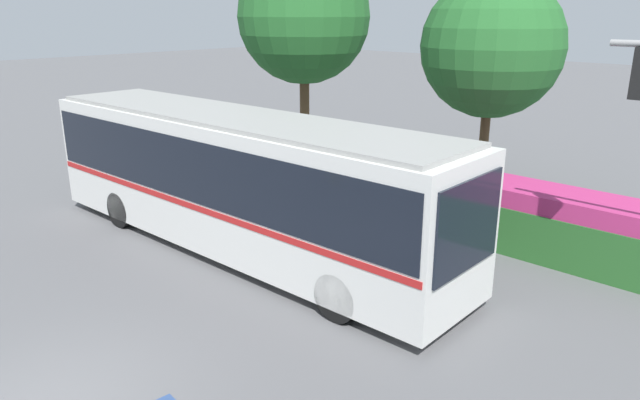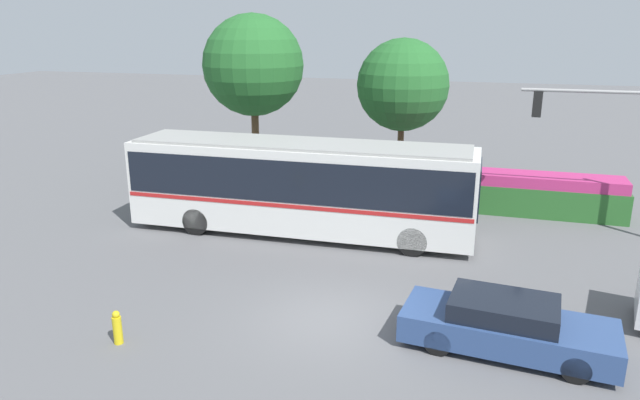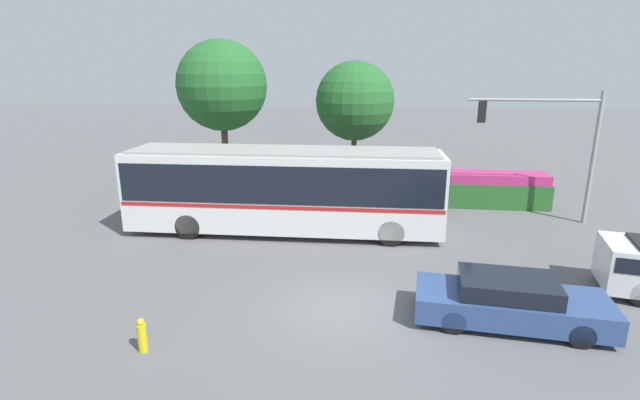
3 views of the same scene
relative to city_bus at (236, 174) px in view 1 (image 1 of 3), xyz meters
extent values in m
cube|color=silver|center=(-0.01, 0.00, -0.16)|extent=(12.54, 2.83, 3.06)
cube|color=black|center=(-0.01, 0.00, 0.33)|extent=(12.29, 2.86, 1.47)
cube|color=#B21E1E|center=(-0.01, 0.00, -0.52)|extent=(12.41, 2.85, 0.14)
cube|color=black|center=(6.25, 0.12, 0.21)|extent=(0.10, 2.20, 1.71)
cube|color=#959592|center=(-0.01, 0.00, 1.42)|extent=(12.03, 2.61, 0.10)
cylinder|color=black|center=(4.21, 1.22, -1.44)|extent=(1.01, 0.32, 1.00)
cylinder|color=black|center=(4.26, -1.06, -1.44)|extent=(1.01, 0.32, 1.00)
cylinder|color=black|center=(-3.65, 1.07, -1.44)|extent=(1.01, 0.32, 1.00)
cylinder|color=black|center=(-3.61, -1.21, -1.44)|extent=(1.01, 0.32, 1.00)
cube|color=#286028|center=(7.13, 4.91, -1.34)|extent=(9.41, 1.57, 1.19)
cube|color=#B22D6B|center=(7.13, 4.91, -0.52)|extent=(9.23, 1.49, 0.44)
cylinder|color=brown|center=(-4.70, 7.19, -0.03)|extent=(0.36, 0.36, 3.81)
sphere|color=#236028|center=(-4.70, 7.19, 3.61)|extent=(4.83, 4.83, 4.83)
cylinder|color=brown|center=(2.40, 7.93, -0.33)|extent=(0.29, 0.29, 3.21)
sphere|color=#236028|center=(2.40, 7.93, 2.80)|extent=(4.24, 4.24, 4.24)
camera|label=1|loc=(10.96, -8.79, 3.81)|focal=33.11mm
camera|label=2|loc=(6.44, -19.39, 5.44)|focal=32.84mm
camera|label=3|loc=(3.55, -18.00, 4.59)|focal=26.51mm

